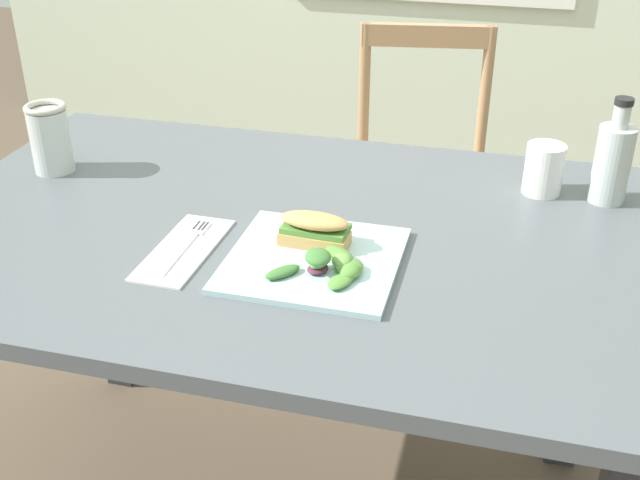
% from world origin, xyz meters
% --- Properties ---
extents(dining_table, '(1.30, 0.86, 0.74)m').
position_xyz_m(dining_table, '(0.13, -0.06, 0.62)').
color(dining_table, '#51565B').
rests_on(dining_table, ground).
extents(chair_wooden_far, '(0.46, 0.46, 0.87)m').
position_xyz_m(chair_wooden_far, '(0.27, 0.79, 0.45)').
color(chair_wooden_far, tan).
rests_on(chair_wooden_far, ground).
extents(plate_lunch, '(0.27, 0.27, 0.01)m').
position_xyz_m(plate_lunch, '(0.22, -0.17, 0.74)').
color(plate_lunch, silver).
rests_on(plate_lunch, dining_table).
extents(sandwich_half_front, '(0.12, 0.07, 0.06)m').
position_xyz_m(sandwich_half_front, '(0.21, -0.12, 0.78)').
color(sandwich_half_front, tan).
rests_on(sandwich_half_front, plate_lunch).
extents(salad_mixed_greens, '(0.15, 0.13, 0.04)m').
position_xyz_m(salad_mixed_greens, '(0.26, -0.20, 0.76)').
color(salad_mixed_greens, '#602D47').
rests_on(salad_mixed_greens, plate_lunch).
extents(napkin_folded, '(0.10, 0.23, 0.00)m').
position_xyz_m(napkin_folded, '(-0.00, -0.18, 0.74)').
color(napkin_folded, silver).
rests_on(napkin_folded, dining_table).
extents(fork_on_napkin, '(0.03, 0.19, 0.00)m').
position_xyz_m(fork_on_napkin, '(-0.00, -0.17, 0.75)').
color(fork_on_napkin, silver).
rests_on(fork_on_napkin, napkin_folded).
extents(bottle_cold_brew, '(0.07, 0.07, 0.20)m').
position_xyz_m(bottle_cold_brew, '(0.69, 0.19, 0.81)').
color(bottle_cold_brew, black).
rests_on(bottle_cold_brew, dining_table).
extents(mason_jar_iced_tea, '(0.08, 0.08, 0.14)m').
position_xyz_m(mason_jar_iced_tea, '(-0.38, 0.06, 0.80)').
color(mason_jar_iced_tea, '#995623').
rests_on(mason_jar_iced_tea, dining_table).
extents(cup_extra_side, '(0.07, 0.07, 0.10)m').
position_xyz_m(cup_extra_side, '(0.57, 0.20, 0.79)').
color(cup_extra_side, white).
rests_on(cup_extra_side, dining_table).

